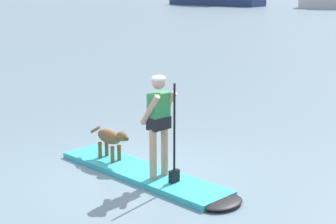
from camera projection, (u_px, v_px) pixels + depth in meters
ground_plane at (142, 176)px, 9.26m from camera, size 400.00×400.00×0.00m
paddleboard at (151, 176)px, 9.08m from camera, size 3.83×1.90×0.10m
person_paddler at (159, 119)px, 8.69m from camera, size 0.67×0.58×1.69m
dog at (111, 138)px, 9.69m from camera, size 1.02×0.42×0.59m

